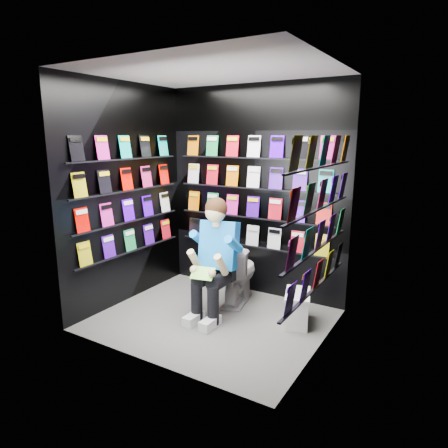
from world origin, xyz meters
The scene contains 14 objects.
floor centered at (0.00, 0.00, 0.00)m, with size 2.40×2.40×0.00m, color #595957.
ceiling centered at (0.00, 0.00, 2.60)m, with size 2.40×2.40×0.00m, color white.
wall_back centered at (0.00, 1.00, 1.30)m, with size 2.40×0.04×2.60m, color black.
wall_front centered at (0.00, -1.00, 1.30)m, with size 2.40×0.04×2.60m, color black.
wall_left centered at (-1.20, 0.00, 1.30)m, with size 0.04×2.00×2.60m, color black.
wall_right centered at (1.20, 0.00, 1.30)m, with size 0.04×2.00×2.60m, color black.
comics_back centered at (0.00, 0.97, 1.31)m, with size 2.10×0.06×1.37m, color red, non-canonical shape.
comics_left centered at (-1.17, 0.00, 1.31)m, with size 0.06×1.70×1.37m, color red, non-canonical shape.
comics_right centered at (1.17, 0.00, 1.31)m, with size 0.06×1.70×1.37m, color red, non-canonical shape.
toilet centered at (-0.01, 0.59, 0.37)m, with size 0.42×0.75×0.73m, color white.
longbox centered at (0.84, 0.41, 0.16)m, with size 0.23×0.43×0.32m, color white.
longbox_lid centered at (0.84, 0.41, 0.33)m, with size 0.26×0.45×0.03m, color white.
reader centered at (-0.01, 0.21, 0.79)m, with size 0.55×0.80×1.47m, color blue, non-canonical shape.
held_comic centered at (-0.01, -0.14, 0.58)m, with size 0.24×0.01×0.17m, color green.
Camera 1 is at (2.22, -3.42, 1.98)m, focal length 32.00 mm.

